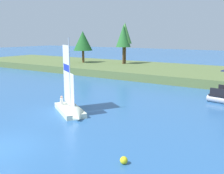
# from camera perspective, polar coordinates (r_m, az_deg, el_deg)

# --- Properties ---
(ground_plane) EXTENTS (200.00, 200.00, 0.00)m
(ground_plane) POSITION_cam_1_polar(r_m,az_deg,el_deg) (14.91, -23.60, -12.55)
(ground_plane) COLOR #2D609E
(shore_bank) EXTENTS (80.00, 14.66, 1.06)m
(shore_bank) POSITION_cam_1_polar(r_m,az_deg,el_deg) (38.22, 14.52, 3.13)
(shore_bank) COLOR #5B703D
(shore_bank) RESTS_ON ground
(shoreline_tree_left) EXTENTS (3.31, 3.31, 5.49)m
(shoreline_tree_left) POSITION_cam_1_polar(r_m,az_deg,el_deg) (45.81, -6.51, 10.17)
(shoreline_tree_left) COLOR brown
(shoreline_tree_left) RESTS_ON shore_bank
(shoreline_tree_midleft) EXTENTS (2.46, 2.46, 6.45)m
(shoreline_tree_midleft) POSITION_cam_1_polar(r_m,az_deg,el_deg) (43.41, 2.56, 11.24)
(shoreline_tree_midleft) COLOR brown
(shoreline_tree_midleft) RESTS_ON shore_bank
(shoreline_tree_centre) EXTENTS (2.32, 2.32, 6.87)m
(shoreline_tree_centre) POSITION_cam_1_polar(r_m,az_deg,el_deg) (43.81, 2.90, 11.78)
(shoreline_tree_centre) COLOR brown
(shoreline_tree_centre) RESTS_ON shore_bank
(sailboat) EXTENTS (4.50, 3.62, 6.16)m
(sailboat) POSITION_cam_1_polar(r_m,az_deg,el_deg) (19.23, -8.85, -5.02)
(sailboat) COLOR silver
(sailboat) RESTS_ON ground
(channel_buoy) EXTENTS (0.36, 0.36, 0.36)m
(channel_buoy) POSITION_cam_1_polar(r_m,az_deg,el_deg) (12.25, 2.65, -15.99)
(channel_buoy) COLOR yellow
(channel_buoy) RESTS_ON ground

